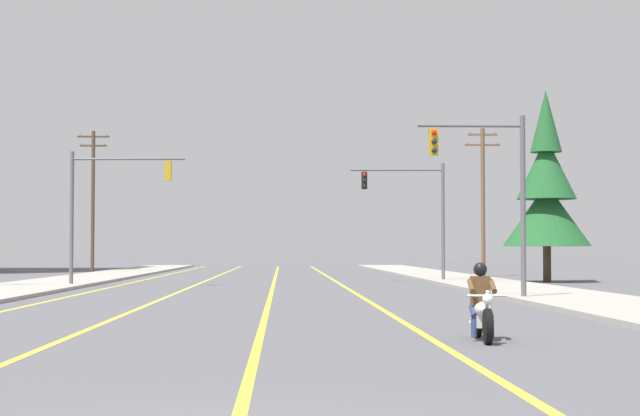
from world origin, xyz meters
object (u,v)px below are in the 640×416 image
traffic_signal_near_right (494,180)px  utility_pole_left_far (93,197)px  traffic_signal_mid_right (416,203)px  conifer_tree_right_verge_far (546,194)px  motorcycle_with_rider (482,309)px  traffic_signal_near_left (105,197)px  utility_pole_right_far (483,197)px

traffic_signal_near_right → utility_pole_left_far: bearing=117.2°
traffic_signal_mid_right → utility_pole_left_far: size_ratio=0.61×
conifer_tree_right_verge_far → motorcycle_with_rider: bearing=-106.3°
motorcycle_with_rider → traffic_signal_near_left: 31.04m
motorcycle_with_rider → utility_pole_left_far: utility_pole_left_far is taller
traffic_signal_mid_right → utility_pole_right_far: 12.14m
traffic_signal_mid_right → conifer_tree_right_verge_far: size_ratio=0.62×
traffic_signal_near_left → motorcycle_with_rider: bearing=-67.3°
motorcycle_with_rider → utility_pole_left_far: (-17.27, 55.13, 4.87)m
utility_pole_left_far → traffic_signal_near_right: bearing=-62.8°
traffic_signal_mid_right → utility_pole_right_far: (5.60, 10.73, 0.91)m
traffic_signal_near_right → traffic_signal_mid_right: 19.44m
traffic_signal_near_left → utility_pole_right_far: size_ratio=0.67×
traffic_signal_mid_right → utility_pole_left_far: bearing=134.9°
utility_pole_right_far → utility_pole_left_far: bearing=159.3°
traffic_signal_near_right → traffic_signal_near_left: same height
utility_pole_left_far → conifer_tree_right_verge_far: size_ratio=1.01×
motorcycle_with_rider → traffic_signal_near_right: 15.82m
traffic_signal_near_right → traffic_signal_near_left: size_ratio=1.00×
traffic_signal_near_right → traffic_signal_mid_right: same height
traffic_signal_mid_right → motorcycle_with_rider: bearing=-95.4°
motorcycle_with_rider → conifer_tree_right_verge_far: bearing=73.7°
traffic_signal_near_left → conifer_tree_right_verge_far: conifer_tree_right_verge_far is taller
utility_pole_right_far → utility_pole_left_far: size_ratio=0.92×
traffic_signal_near_left → conifer_tree_right_verge_far: size_ratio=0.62×
utility_pole_left_far → traffic_signal_near_left: bearing=-78.6°
traffic_signal_near_right → utility_pole_right_far: utility_pole_right_far is taller
motorcycle_with_rider → utility_pole_right_far: (8.84, 45.25, 4.42)m
utility_pole_right_far → conifer_tree_right_verge_far: conifer_tree_right_verge_far is taller
utility_pole_left_far → conifer_tree_right_verge_far: bearing=-37.4°
utility_pole_left_far → traffic_signal_mid_right: bearing=-45.1°
utility_pole_left_far → conifer_tree_right_verge_far: utility_pole_left_far is taller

